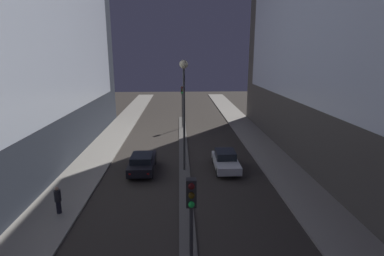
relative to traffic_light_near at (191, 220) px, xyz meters
The scene contains 8 objects.
building_left 21.30m from the traffic_light_near, 128.55° to the left, with size 6.01×35.70×24.41m.
median_strip 16.29m from the traffic_light_near, 90.00° to the left, with size 0.83×34.85×0.10m.
traffic_light_near is the anchor object (origin of this frame).
traffic_light_mid 27.01m from the traffic_light_near, 90.00° to the left, with size 0.32×0.42×5.01m.
street_lamp 13.52m from the traffic_light_near, 90.00° to the left, with size 0.62×0.62×8.29m.
car_left_lane 14.04m from the traffic_light_near, 103.57° to the left, with size 1.81×4.40×1.42m.
car_right_lane 14.18m from the traffic_light_near, 76.57° to the left, with size 1.76×4.16×1.45m.
pedestrian_on_left_sidewalk 10.42m from the traffic_light_near, 135.25° to the left, with size 0.36×0.36×1.58m.
Camera 1 is at (-0.33, -5.82, 8.79)m, focal length 28.00 mm.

